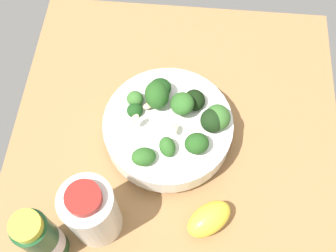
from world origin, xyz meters
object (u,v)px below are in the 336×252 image
bowl_of_broccoli (170,125)px  bottle_tall (92,212)px  bottle_short (42,238)px  lemon_wedge (209,219)px

bowl_of_broccoli → bottle_tall: size_ratio=1.52×
bowl_of_broccoli → bottle_short: 25.99cm
bowl_of_broccoli → bottle_short: size_ratio=1.45×
bottle_tall → bowl_of_broccoli: bearing=-31.5°
bowl_of_broccoli → bottle_short: bearing=141.6°
lemon_wedge → bottle_short: bottle_short is taller
bowl_of_broccoli → lemon_wedge: (-14.43, -7.13, -1.75)cm
lemon_wedge → bottle_short: bearing=104.1°
bowl_of_broccoli → lemon_wedge: bowl_of_broccoli is taller
lemon_wedge → bottle_tall: size_ratio=0.54×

